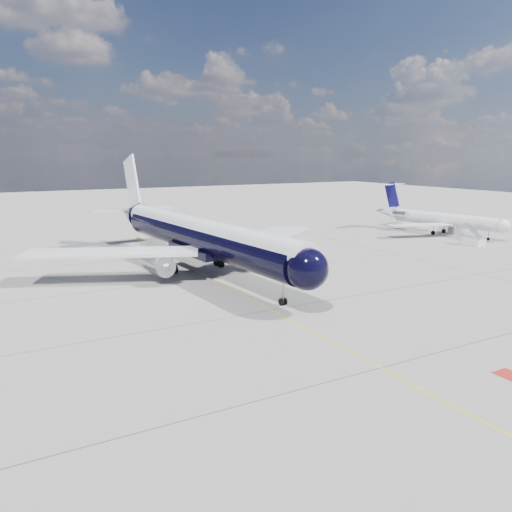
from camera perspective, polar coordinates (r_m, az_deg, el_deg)
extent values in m
plane|color=gray|center=(65.30, -7.21, -1.48)|extent=(320.00, 320.00, 0.00)
cube|color=yellow|center=(60.80, -5.46, -2.41)|extent=(0.16, 160.00, 0.01)
cube|color=maroon|center=(38.58, 26.90, -12.00)|extent=(1.60, 1.60, 0.01)
cylinder|color=black|center=(62.73, -6.27, 2.07)|extent=(7.24, 39.64, 3.94)
sphere|color=black|center=(45.64, 5.88, -1.49)|extent=(4.26, 4.26, 3.94)
cone|color=black|center=(84.85, -13.94, 4.68)|extent=(4.54, 7.57, 3.94)
cylinder|color=silver|center=(62.57, -6.28, 2.96)|extent=(6.55, 41.63, 3.08)
cube|color=black|center=(45.36, 6.06, -0.83)|extent=(2.59, 1.45, 0.57)
cube|color=silver|center=(60.23, -16.17, 0.38)|extent=(20.36, 12.62, 0.33)
cube|color=silver|center=(69.76, 1.12, 2.31)|extent=(19.56, 15.16, 0.33)
cube|color=black|center=(62.98, -6.24, 0.77)|extent=(5.22, 10.71, 1.04)
cylinder|color=silver|center=(58.49, -11.15, -0.89)|extent=(2.72, 4.95, 2.33)
cylinder|color=silver|center=(64.71, -0.07, 0.52)|extent=(2.72, 4.95, 2.33)
sphere|color=gray|center=(56.52, -10.29, -1.29)|extent=(1.23, 1.23, 1.14)
sphere|color=gray|center=(62.94, 1.03, 0.20)|extent=(1.23, 1.23, 1.14)
cube|color=silver|center=(58.52, -11.25, -0.11)|extent=(0.51, 3.33, 1.14)
cube|color=silver|center=(64.74, -0.17, 1.22)|extent=(0.51, 3.33, 1.14)
cube|color=silver|center=(83.93, -13.99, 8.24)|extent=(0.88, 6.59, 8.85)
cube|color=silver|center=(84.76, -13.97, 5.24)|extent=(13.73, 4.44, 0.23)
cylinder|color=gray|center=(49.16, 3.11, -4.18)|extent=(0.20, 0.20, 2.18)
cylinder|color=black|center=(49.30, 2.90, -5.26)|extent=(0.25, 0.74, 0.73)
cylinder|color=black|center=(49.54, 3.29, -5.18)|extent=(0.25, 0.74, 0.73)
cylinder|color=gray|center=(63.24, -9.53, -0.67)|extent=(0.29, 0.29, 1.97)
cylinder|color=gray|center=(66.16, -4.28, -0.01)|extent=(0.29, 0.29, 1.97)
cylinder|color=black|center=(62.91, -9.29, -1.50)|extent=(0.56, 1.18, 1.14)
cylinder|color=black|center=(63.93, -9.71, -1.31)|extent=(0.56, 1.18, 1.14)
cylinder|color=black|center=(65.85, -4.03, -0.80)|extent=(0.56, 1.18, 1.14)
cylinder|color=black|center=(66.82, -4.51, -0.62)|extent=(0.56, 1.18, 1.14)
cylinder|color=silver|center=(98.76, 20.67, 3.93)|extent=(5.87, 20.03, 2.44)
sphere|color=silver|center=(93.78, 26.37, 3.10)|extent=(2.83, 2.83, 2.44)
cone|color=silver|center=(105.91, 14.57, 4.96)|extent=(3.19, 4.88, 2.44)
cube|color=black|center=(93.70, 26.44, 3.31)|extent=(1.75, 1.09, 0.41)
cube|color=silver|center=(93.94, 18.20, 3.40)|extent=(11.65, 6.25, 0.20)
cube|color=silver|center=(104.73, 22.00, 3.92)|extent=(10.69, 9.25, 0.20)
cylinder|color=silver|center=(101.48, 16.18, 4.60)|extent=(1.84, 3.09, 1.36)
cylinder|color=silver|center=(104.61, 17.39, 4.73)|extent=(1.84, 3.09, 1.36)
cube|color=silver|center=(101.85, 16.33, 4.62)|extent=(1.14, 1.58, 0.16)
cube|color=silver|center=(104.23, 17.25, 4.71)|extent=(1.14, 1.58, 0.16)
cube|color=#0E0B4E|center=(104.79, 15.27, 6.72)|extent=(0.87, 3.78, 5.55)
cube|color=silver|center=(104.97, 15.09, 7.93)|extent=(7.44, 3.04, 0.14)
cylinder|color=gray|center=(95.00, 25.04, 2.12)|extent=(0.17, 0.17, 1.54)
cylinder|color=black|center=(95.08, 25.01, 1.77)|extent=(0.25, 0.56, 0.54)
cylinder|color=gray|center=(97.93, 19.60, 2.79)|extent=(0.21, 0.21, 1.54)
cylinder|color=gray|center=(101.01, 20.68, 2.96)|extent=(0.21, 0.21, 1.54)
cylinder|color=black|center=(98.00, 19.58, 2.52)|extent=(0.42, 0.80, 0.76)
cylinder|color=black|center=(101.07, 20.66, 2.70)|extent=(0.42, 0.80, 0.76)
cube|color=silver|center=(89.65, 23.51, 1.51)|extent=(3.09, 3.63, 0.98)
cube|color=silver|center=(89.38, 23.60, 2.64)|extent=(1.88, 3.31, 2.26)
cylinder|color=gray|center=(88.78, 23.41, 2.75)|extent=(0.56, 3.06, 2.20)
cylinder|color=gray|center=(89.92, 23.81, 2.82)|extent=(0.56, 3.06, 2.20)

